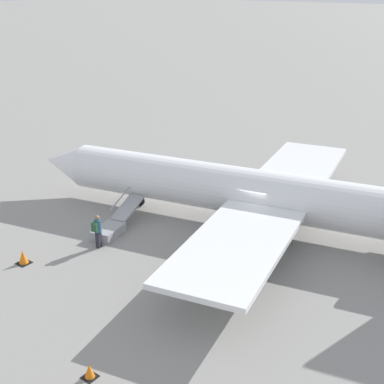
# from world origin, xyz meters

# --- Properties ---
(ground_plane) EXTENTS (600.00, 600.00, 0.00)m
(ground_plane) POSITION_xyz_m (0.00, 0.00, 0.00)
(ground_plane) COLOR gray
(airplane_main) EXTENTS (27.58, 21.05, 6.66)m
(airplane_main) POSITION_xyz_m (-0.87, -0.18, 1.99)
(airplane_main) COLOR white
(airplane_main) RESTS_ON ground
(boarding_stairs) EXTENTS (1.84, 4.14, 1.67)m
(boarding_stairs) POSITION_xyz_m (5.55, 5.07, 0.37)
(boarding_stairs) COLOR #99999E
(boarding_stairs) RESTS_ON ground
(passenger) EXTENTS (0.39, 0.56, 1.74)m
(passenger) POSITION_xyz_m (4.95, 6.70, 1.00)
(passenger) COLOR #23232D
(passenger) RESTS_ON ground
(traffic_cone_near_stairs) EXTENTS (0.60, 0.60, 0.66)m
(traffic_cone_near_stairs) POSITION_xyz_m (6.64, 9.93, 0.31)
(traffic_cone_near_stairs) COLOR black
(traffic_cone_near_stairs) RESTS_ON ground
(traffic_cone_near_cart) EXTENTS (0.48, 0.48, 0.53)m
(traffic_cone_near_cart) POSITION_xyz_m (-1.61, 13.55, 0.24)
(traffic_cone_near_cart) COLOR black
(traffic_cone_near_cart) RESTS_ON ground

